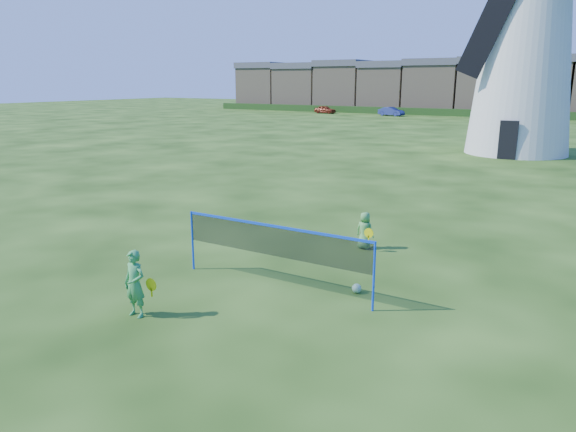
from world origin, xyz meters
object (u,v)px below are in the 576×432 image
(player_girl, at_px, (135,284))
(play_ball, at_px, (357,288))
(player_boy, at_px, (365,231))
(car_right, at_px, (391,112))
(windmill, at_px, (526,47))
(badminton_net, at_px, (274,242))
(car_left, at_px, (325,110))

(player_girl, bearing_deg, play_ball, 45.73)
(player_boy, height_order, car_right, car_right)
(windmill, relative_size, player_boy, 18.73)
(car_right, bearing_deg, badminton_net, -150.13)
(car_left, bearing_deg, player_girl, -148.34)
(badminton_net, bearing_deg, car_right, 108.33)
(player_girl, bearing_deg, windmill, 85.21)
(player_girl, xyz_separation_m, car_left, (-29.89, 65.88, -0.13))
(player_girl, distance_m, player_boy, 7.09)
(player_boy, xyz_separation_m, car_right, (-21.38, 58.78, 0.06))
(badminton_net, relative_size, play_ball, 22.95)
(windmill, relative_size, player_girl, 14.35)
(car_left, relative_size, car_right, 0.92)
(badminton_net, xyz_separation_m, car_left, (-31.49, 63.09, -0.56))
(car_left, bearing_deg, badminton_net, -146.22)
(badminton_net, height_order, player_girl, badminton_net)
(car_right, bearing_deg, play_ball, -148.45)
(player_girl, relative_size, play_ball, 6.47)
(windmill, bearing_deg, play_ball, -88.07)
(player_boy, bearing_deg, windmill, -87.26)
(play_ball, bearing_deg, badminton_net, -157.80)
(player_girl, bearing_deg, car_right, 105.98)
(car_left, xyz_separation_m, car_right, (10.71, -0.37, 0.03))
(player_girl, relative_size, player_boy, 1.30)
(player_boy, height_order, play_ball, player_boy)
(badminton_net, height_order, car_right, badminton_net)
(windmill, distance_m, car_left, 47.61)
(windmill, height_order, badminton_net, windmill)
(player_boy, bearing_deg, player_girl, 75.28)
(windmill, xyz_separation_m, car_left, (-32.35, 34.36, -6.32))
(windmill, xyz_separation_m, badminton_net, (-0.86, -28.73, -5.76))
(player_girl, distance_m, play_ball, 4.94)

